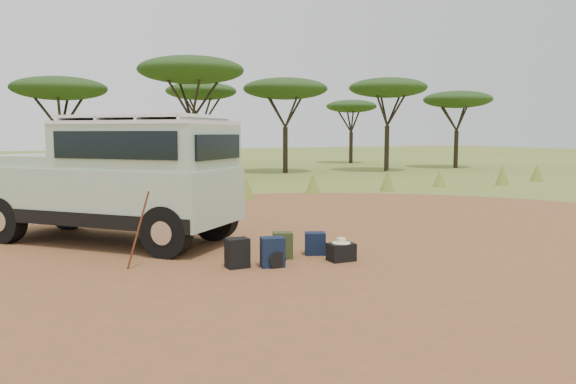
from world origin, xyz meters
name	(u,v)px	position (x,y,z in m)	size (l,w,h in m)	color
ground	(270,256)	(0.00, 0.00, 0.00)	(140.00, 140.00, 0.00)	olive
dirt_clearing	(270,256)	(0.00, 0.00, 0.00)	(23.00, 23.00, 0.01)	brown
grass_fringe	(160,191)	(0.12, 8.67, 0.40)	(36.60, 1.60, 0.90)	olive
acacia_treeline	(116,80)	(0.75, 19.81, 4.87)	(46.70, 13.20, 6.26)	black
safari_vehicle	(117,182)	(-2.26, 2.60, 1.26)	(5.13, 5.33, 2.61)	#A3BEA2
walking_staff	(138,231)	(-2.38, 0.02, 0.66)	(0.03, 0.03, 1.36)	maroon
backpack_black	(237,253)	(-0.88, -0.62, 0.25)	(0.37, 0.27, 0.51)	black
backpack_navy	(272,252)	(-0.32, -0.82, 0.26)	(0.39, 0.28, 0.51)	#101A34
backpack_olive	(283,246)	(0.11, -0.33, 0.24)	(0.35, 0.25, 0.48)	#39441F
duffel_navy	(315,244)	(0.80, -0.31, 0.21)	(0.38, 0.28, 0.42)	#101A34
hard_case	(341,252)	(0.95, -0.97, 0.16)	(0.45, 0.32, 0.32)	black
stuff_sack	(275,258)	(-0.29, -0.84, 0.15)	(0.29, 0.29, 0.29)	black
safari_hat	(341,241)	(0.95, -0.97, 0.36)	(0.33, 0.33, 0.09)	#F4E5B7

